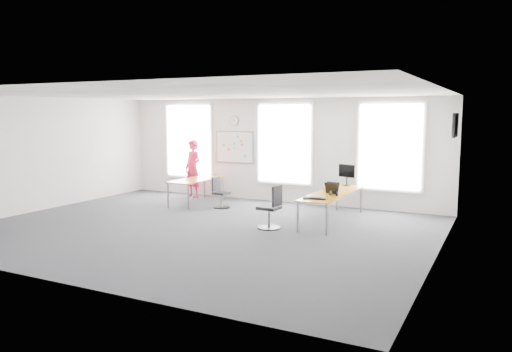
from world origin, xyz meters
The scene contains 24 objects.
floor centered at (0.00, 0.00, 0.00)m, with size 10.00×10.00×0.00m, color #28282D.
ceiling centered at (0.00, 0.00, 3.00)m, with size 10.00×10.00×0.00m, color white.
wall_back centered at (0.00, 4.00, 1.50)m, with size 10.00×10.00×0.00m, color white.
wall_front centered at (0.00, -4.00, 1.50)m, with size 10.00×10.00×0.00m, color white.
wall_left centered at (-5.00, 0.00, 1.50)m, with size 10.00×10.00×0.00m, color white.
wall_right centered at (5.00, 0.00, 1.50)m, with size 10.00×10.00×0.00m, color white.
window_left centered at (-3.00, 3.97, 1.70)m, with size 1.60×0.06×2.20m, color silver.
window_mid centered at (0.30, 3.97, 1.70)m, with size 1.60×0.06×2.20m, color silver.
window_right centered at (3.30, 3.97, 1.70)m, with size 1.60×0.06×2.20m, color silver.
desk_right centered at (2.39, 2.06, 0.66)m, with size 0.77×2.89×0.70m.
desk_left centered at (-1.83, 2.62, 0.66)m, with size 0.78×1.96×0.72m.
chair_right centered at (1.40, 0.72, 0.43)m, with size 0.52×0.52×0.98m.
chair_left centered at (-0.91, 2.36, 0.37)m, with size 0.45×0.45×0.84m.
person centered at (-2.57, 3.52, 0.88)m, with size 0.64×0.42×1.76m, color #D31B45.
whiteboard centered at (-1.35, 3.97, 1.55)m, with size 1.20×0.03×0.90m, color white.
wall_clock centered at (-1.35, 3.97, 2.35)m, with size 0.30×0.30×0.04m, color gray.
tv centered at (4.95, 3.00, 2.30)m, with size 0.06×0.90×0.55m, color black.
keyboard centered at (2.32, 0.98, 0.72)m, with size 0.50×0.18×0.02m, color black.
mouse centered at (2.54, 1.00, 0.73)m, with size 0.07×0.12×0.04m, color black.
lens_cap centered at (2.48, 1.36, 0.71)m, with size 0.06×0.06×0.01m, color black.
headphones centered at (2.55, 1.61, 0.76)m, with size 0.20×0.11×0.12m.
laptop_sleeve centered at (2.44, 1.83, 0.84)m, with size 0.35×0.26×0.28m.
paper_stack centered at (2.25, 2.33, 0.76)m, with size 0.33×0.25×0.11m, color beige.
monitor centered at (2.36, 3.29, 1.03)m, with size 0.48×0.21×0.55m.
Camera 1 is at (6.02, -9.20, 2.56)m, focal length 35.00 mm.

